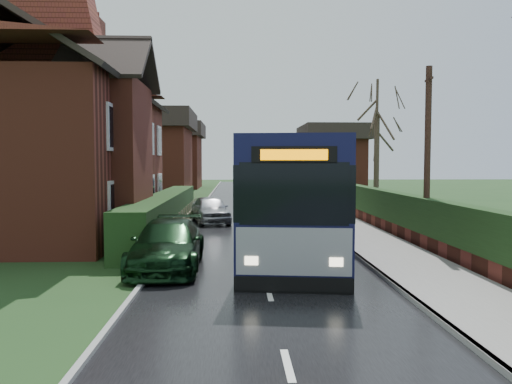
{
  "coord_description": "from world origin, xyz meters",
  "views": [
    {
      "loc": [
        -0.77,
        -17.18,
        3.02
      ],
      "look_at": [
        0.08,
        3.26,
        1.8
      ],
      "focal_mm": 35.0,
      "sensor_mm": 36.0,
      "label": 1
    }
  ],
  "objects_px": {
    "car_green": "(168,245)",
    "telegraph_pole": "(427,158)",
    "brick_house": "(51,131)",
    "bus_stop_sign": "(337,197)",
    "bus": "(295,197)",
    "car_silver": "(210,209)"
  },
  "relations": [
    {
      "from": "bus",
      "to": "car_silver",
      "type": "distance_m",
      "value": 8.48
    },
    {
      "from": "car_silver",
      "to": "car_green",
      "type": "relative_size",
      "value": 0.85
    },
    {
      "from": "bus",
      "to": "telegraph_pole",
      "type": "xyz_separation_m",
      "value": [
        4.5,
        -0.31,
        1.35
      ]
    },
    {
      "from": "bus",
      "to": "car_green",
      "type": "height_order",
      "value": "bus"
    },
    {
      "from": "bus",
      "to": "brick_house",
      "type": "bearing_deg",
      "value": 161.51
    },
    {
      "from": "brick_house",
      "to": "bus_stop_sign",
      "type": "bearing_deg",
      "value": -12.48
    },
    {
      "from": "bus_stop_sign",
      "to": "telegraph_pole",
      "type": "bearing_deg",
      "value": -67.39
    },
    {
      "from": "telegraph_pole",
      "to": "bus_stop_sign",
      "type": "bearing_deg",
      "value": 141.86
    },
    {
      "from": "telegraph_pole",
      "to": "bus",
      "type": "bearing_deg",
      "value": -178.39
    },
    {
      "from": "car_green",
      "to": "bus_stop_sign",
      "type": "relative_size",
      "value": 1.86
    },
    {
      "from": "bus_stop_sign",
      "to": "telegraph_pole",
      "type": "relative_size",
      "value": 0.4
    },
    {
      "from": "car_silver",
      "to": "car_green",
      "type": "distance_m",
      "value": 10.75
    },
    {
      "from": "car_green",
      "to": "brick_house",
      "type": "bearing_deg",
      "value": 127.12
    },
    {
      "from": "brick_house",
      "to": "bus_stop_sign",
      "type": "relative_size",
      "value": 5.8
    },
    {
      "from": "car_green",
      "to": "bus",
      "type": "bearing_deg",
      "value": 36.65
    },
    {
      "from": "car_green",
      "to": "telegraph_pole",
      "type": "bearing_deg",
      "value": 17.2
    },
    {
      "from": "bus",
      "to": "bus_stop_sign",
      "type": "distance_m",
      "value": 2.89
    },
    {
      "from": "car_green",
      "to": "telegraph_pole",
      "type": "height_order",
      "value": "telegraph_pole"
    },
    {
      "from": "car_green",
      "to": "bus_stop_sign",
      "type": "xyz_separation_m",
      "value": [
        5.89,
        5.2,
        0.98
      ]
    },
    {
      "from": "telegraph_pole",
      "to": "brick_house",
      "type": "bearing_deg",
      "value": 166.14
    },
    {
      "from": "car_silver",
      "to": "brick_house",
      "type": "bearing_deg",
      "value": -168.95
    },
    {
      "from": "brick_house",
      "to": "bus",
      "type": "distance_m",
      "value": 11.42
    }
  ]
}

